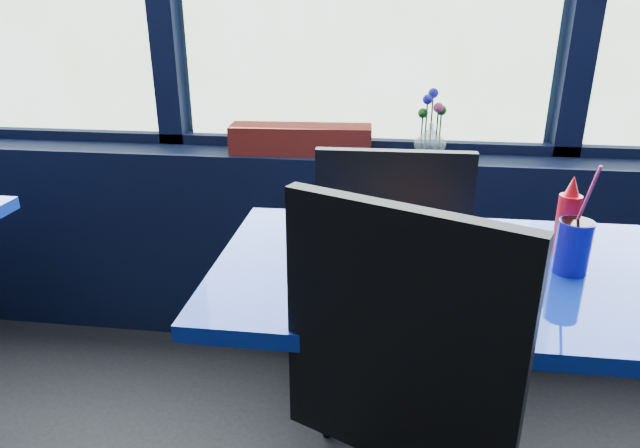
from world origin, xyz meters
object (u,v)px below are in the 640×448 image
Objects in this scene: ketchup_bottle at (567,220)px; flower_vase at (431,137)px; chair_near_back at (391,272)px; near_table at (452,331)px; planter_box at (301,139)px; food_basket at (424,261)px; soda_cup at (573,246)px.

flower_vase is at bearing 112.75° from ketchup_bottle.
chair_near_back is 0.55m from ketchup_bottle.
chair_near_back reaches higher than near_table.
flower_vase is (0.49, 0.01, 0.02)m from planter_box.
planter_box is (-0.37, 0.53, 0.28)m from chair_near_back.
chair_near_back reaches higher than food_basket.
planter_box is at bearing 133.63° from soda_cup.
flower_vase is 0.93× the size of food_basket.
planter_box is at bearing 110.57° from food_basket.
food_basket is 1.31× the size of ketchup_bottle.
soda_cup is at bearing 143.18° from chair_near_back.
ketchup_bottle is 0.76× the size of soda_cup.
ketchup_bottle is at bearing -67.25° from flower_vase.
planter_box reaches higher than food_basket.
chair_near_back reaches higher than planter_box.
flower_vase is at bearing 109.54° from soda_cup.
planter_box reaches higher than near_table.
near_table is 2.22× the size of planter_box.
flower_vase reaches higher than near_table.
chair_near_back is at bearing -58.47° from planter_box.
chair_near_back is at bearing 144.54° from soda_cup.
soda_cup is at bearing 3.16° from food_basket.
planter_box is 2.13× the size of flower_vase.
near_table is at bearing -177.55° from soda_cup.
planter_box is 0.49m from flower_vase.
planter_box is 1.97× the size of food_basket.
chair_near_back is at bearing 117.31° from near_table.
ketchup_bottle is (0.36, 0.16, 0.06)m from food_basket.
flower_vase reaches higher than chair_near_back.
planter_box is (-0.53, 0.84, 0.29)m from near_table.
soda_cup reaches higher than near_table.
near_table is at bearing 115.95° from chair_near_back.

